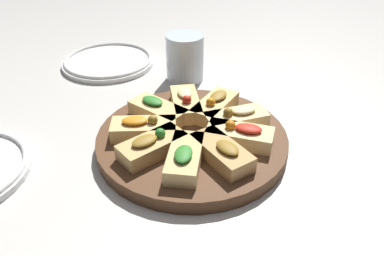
{
  "coord_description": "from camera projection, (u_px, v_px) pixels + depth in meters",
  "views": [
    {
      "loc": [
        -0.37,
        -0.32,
        0.36
      ],
      "look_at": [
        0.0,
        0.0,
        0.03
      ],
      "focal_mm": 35.0,
      "sensor_mm": 36.0,
      "label": 1
    }
  ],
  "objects": [
    {
      "name": "serving_board",
      "position": [
        192.0,
        140.0,
        0.6
      ],
      "size": [
        0.3,
        0.3,
        0.02
      ],
      "primitive_type": "cylinder",
      "color": "#51331E",
      "rests_on": "ground_plane"
    },
    {
      "name": "focaccia_slice_4",
      "position": [
        222.0,
        152.0,
        0.53
      ],
      "size": [
        0.07,
        0.11,
        0.03
      ],
      "color": "tan",
      "rests_on": "serving_board"
    },
    {
      "name": "focaccia_slice_2",
      "position": [
        152.0,
        146.0,
        0.55
      ],
      "size": [
        0.11,
        0.06,
        0.04
      ],
      "color": "tan",
      "rests_on": "serving_board"
    },
    {
      "name": "plate_right",
      "position": [
        108.0,
        61.0,
        0.87
      ],
      "size": [
        0.21,
        0.21,
        0.02
      ],
      "color": "white",
      "rests_on": "ground_plane"
    },
    {
      "name": "focaccia_slice_6",
      "position": [
        236.0,
        119.0,
        0.61
      ],
      "size": [
        0.11,
        0.09,
        0.04
      ],
      "color": "#E5C689",
      "rests_on": "serving_board"
    },
    {
      "name": "ground_plane",
      "position": [
        192.0,
        146.0,
        0.61
      ],
      "size": [
        3.0,
        3.0,
        0.0
      ],
      "primitive_type": "plane",
      "color": "beige"
    },
    {
      "name": "focaccia_slice_5",
      "position": [
        240.0,
        135.0,
        0.57
      ],
      "size": [
        0.08,
        0.11,
        0.04
      ],
      "color": "#E5C689",
      "rests_on": "serving_board"
    },
    {
      "name": "water_glass",
      "position": [
        185.0,
        58.0,
        0.78
      ],
      "size": [
        0.08,
        0.08,
        0.1
      ],
      "primitive_type": "cylinder",
      "color": "silver",
      "rests_on": "ground_plane"
    },
    {
      "name": "focaccia_slice_8",
      "position": [
        186.0,
        103.0,
        0.65
      ],
      "size": [
        0.1,
        0.11,
        0.04
      ],
      "color": "#DBB775",
      "rests_on": "serving_board"
    },
    {
      "name": "focaccia_slice_0",
      "position": [
        156.0,
        112.0,
        0.63
      ],
      "size": [
        0.05,
        0.1,
        0.03
      ],
      "color": "#DBB775",
      "rests_on": "serving_board"
    },
    {
      "name": "focaccia_slice_3",
      "position": [
        185.0,
        157.0,
        0.52
      ],
      "size": [
        0.11,
        0.09,
        0.03
      ],
      "color": "#DBB775",
      "rests_on": "serving_board"
    },
    {
      "name": "focaccia_slice_7",
      "position": [
        215.0,
        106.0,
        0.64
      ],
      "size": [
        0.11,
        0.06,
        0.04
      ],
      "color": "#DBB775",
      "rests_on": "serving_board"
    },
    {
      "name": "focaccia_slice_1",
      "position": [
        143.0,
        128.0,
        0.58
      ],
      "size": [
        0.1,
        0.1,
        0.04
      ],
      "color": "#DBB775",
      "rests_on": "serving_board"
    }
  ]
}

